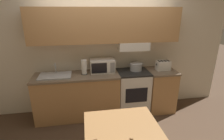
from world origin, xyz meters
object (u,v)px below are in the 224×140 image
stove_range (133,91)px  paper_towel_roll (84,67)px  dining_table (121,133)px  cooking_pot (136,66)px  toaster (163,65)px  sink_basin (55,75)px  microwave (102,66)px

stove_range → paper_towel_roll: size_ratio=3.11×
dining_table → cooking_pot: bearing=67.4°
toaster → paper_towel_roll: size_ratio=0.99×
toaster → sink_basin: size_ratio=0.48×
cooking_pot → microwave: size_ratio=0.70×
cooking_pot → microwave: (-0.68, 0.03, 0.04)m
sink_basin → paper_towel_roll: 0.56m
microwave → dining_table: size_ratio=0.53×
paper_towel_roll → dining_table: bearing=-74.0°
cooking_pot → toaster: 0.55m
paper_towel_roll → microwave: bearing=13.2°
cooking_pot → dining_table: 1.66m
microwave → toaster: microwave is taller
microwave → dining_table: (0.06, -1.53, -0.39)m
cooking_pot → dining_table: cooking_pot is taller
stove_range → cooking_pot: (0.07, 0.07, 0.52)m
stove_range → toaster: 0.82m
cooking_pot → sink_basin: (-1.58, -0.08, -0.07)m
microwave → paper_towel_roll: paper_towel_roll is taller
paper_towel_roll → cooking_pot: bearing=3.0°
microwave → paper_towel_roll: (-0.36, -0.08, 0.01)m
stove_range → paper_towel_roll: bearing=179.2°
stove_range → microwave: (-0.61, 0.10, 0.57)m
cooking_pot → paper_towel_roll: (-1.04, -0.05, 0.06)m
microwave → toaster: size_ratio=1.67×
stove_range → dining_table: 1.55m
cooking_pot → dining_table: (-0.62, -1.50, -0.35)m
microwave → stove_range: bearing=-9.0°
sink_basin → paper_towel_roll: size_ratio=2.05×
sink_basin → dining_table: 1.73m
toaster → dining_table: size_ratio=0.32×
sink_basin → paper_towel_roll: bearing=2.7°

